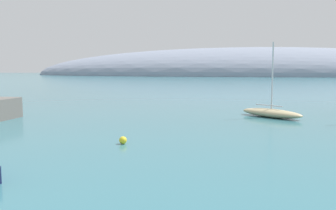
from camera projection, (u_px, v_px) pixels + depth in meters
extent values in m
ellipsoid|color=gray|center=(251.00, 75.00, 231.45)|extent=(295.08, 87.79, 36.25)
ellipsoid|color=#C6B284|center=(271.00, 113.00, 37.86)|extent=(6.80, 6.04, 0.90)
cylinder|color=silver|center=(272.00, 76.00, 37.43)|extent=(0.16, 0.16, 7.09)
cube|color=silver|center=(269.00, 105.00, 38.01)|extent=(2.56, 2.10, 0.10)
sphere|color=yellow|center=(123.00, 140.00, 24.71)|extent=(0.54, 0.54, 0.54)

